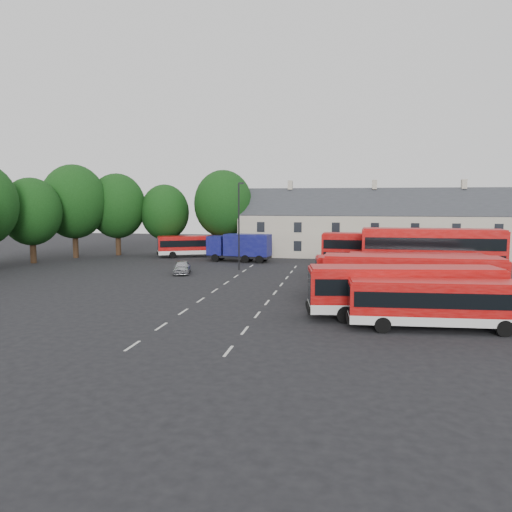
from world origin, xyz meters
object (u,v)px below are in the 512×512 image
object	(u,v)px
bus_dd_south	(431,253)
silver_car	(182,267)
bus_row_a	(439,300)
lamppost	(239,224)
box_truck	(240,246)

from	to	relation	value
bus_dd_south	silver_car	bearing A→B (deg)	175.44
bus_row_a	silver_car	size ratio (longest dim) A/B	2.60
bus_dd_south	bus_row_a	bearing A→B (deg)	-96.63
bus_dd_south	lamppost	bearing A→B (deg)	162.37
silver_car	lamppost	distance (m)	7.72
box_truck	bus_row_a	bearing A→B (deg)	-52.34
bus_dd_south	silver_car	world-z (taller)	bus_dd_south
bus_dd_south	lamppost	distance (m)	19.74
bus_row_a	silver_car	distance (m)	28.52
silver_car	bus_dd_south	bearing A→B (deg)	-18.95
box_truck	silver_car	world-z (taller)	box_truck
box_truck	silver_car	bearing A→B (deg)	-101.31
box_truck	lamppost	distance (m)	7.90
bus_row_a	silver_car	xyz separation A→B (m)	(-21.55, 18.65, -1.04)
lamppost	silver_car	bearing A→B (deg)	-141.62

